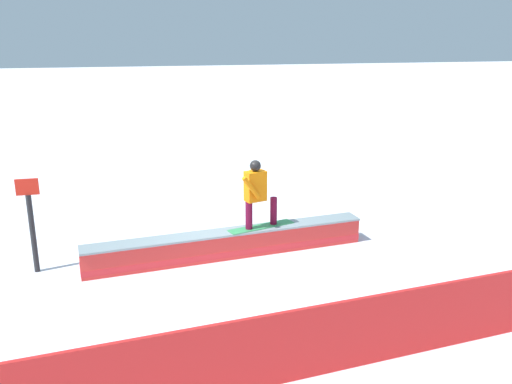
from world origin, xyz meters
name	(u,v)px	position (x,y,z in m)	size (l,w,h in m)	color
ground_plane	(229,256)	(0.00, 0.00, 0.00)	(120.00, 120.00, 0.00)	white
grind_box	(228,245)	(0.00, 0.00, 0.25)	(5.69, 1.14, 0.54)	red
snowboarder	(257,192)	(-0.59, -0.05, 1.29)	(1.42, 0.68, 1.40)	#369555
safety_fence	(285,347)	(0.00, 4.17, 0.51)	(9.92, 0.06, 1.01)	red
trail_marker	(32,223)	(3.63, -0.11, 0.97)	(0.40, 0.10, 1.80)	#262628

